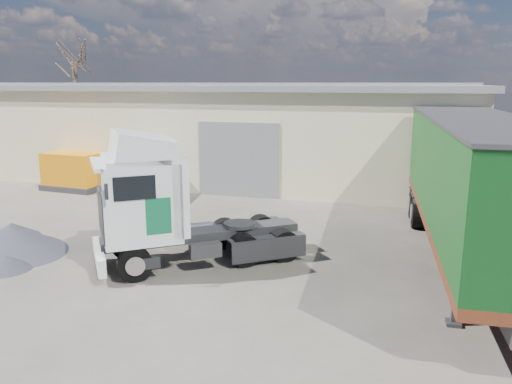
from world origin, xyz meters
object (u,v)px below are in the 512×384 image
(box_trailer, at_px, (475,177))
(orange_skip, at_px, (74,173))
(bare_tree, at_px, (73,48))
(tractor_unit, at_px, (166,209))
(panel_van, at_px, (140,181))

(box_trailer, distance_m, orange_skip, 19.32)
(bare_tree, height_order, tractor_unit, bare_tree)
(tractor_unit, bearing_deg, panel_van, 177.32)
(bare_tree, xyz_separation_m, tractor_unit, (16.85, -19.40, -6.18))
(bare_tree, height_order, panel_van, bare_tree)
(tractor_unit, distance_m, orange_skip, 12.85)
(tractor_unit, distance_m, box_trailer, 9.23)
(tractor_unit, relative_size, box_trailer, 0.46)
(tractor_unit, height_order, orange_skip, tractor_unit)
(tractor_unit, xyz_separation_m, panel_van, (-5.05, 7.37, -0.84))
(tractor_unit, distance_m, panel_van, 8.97)
(panel_van, bearing_deg, tractor_unit, -65.26)
(tractor_unit, relative_size, orange_skip, 1.93)
(tractor_unit, bearing_deg, bare_tree, -176.16)
(panel_van, bearing_deg, box_trailer, -28.45)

